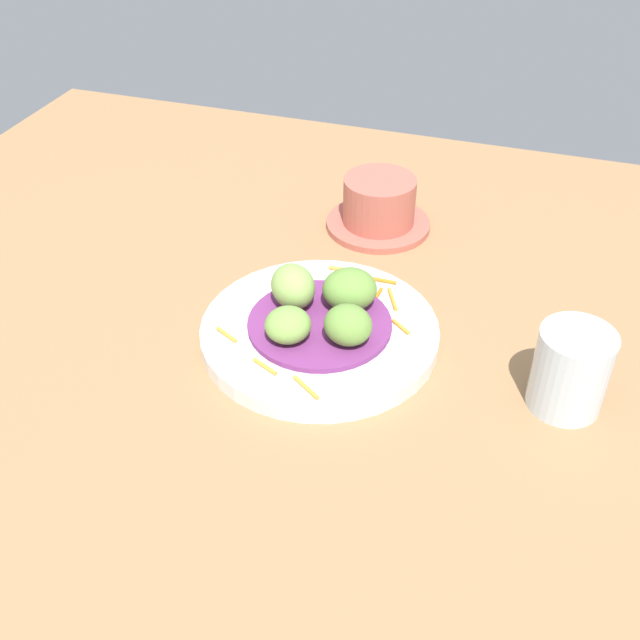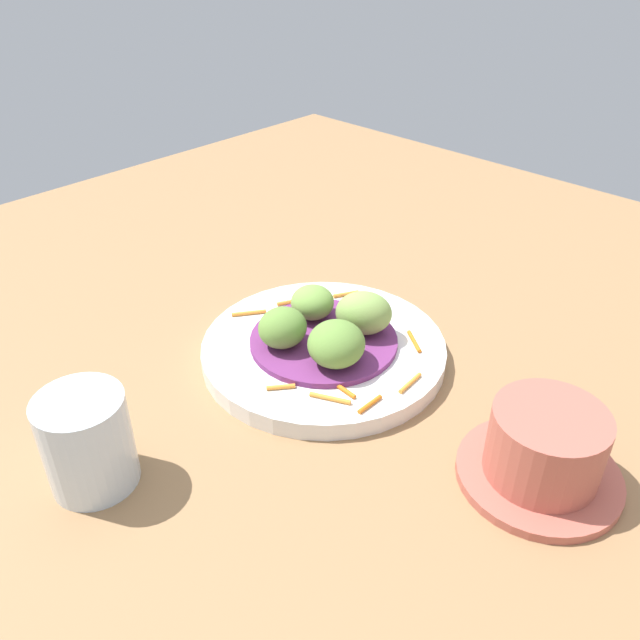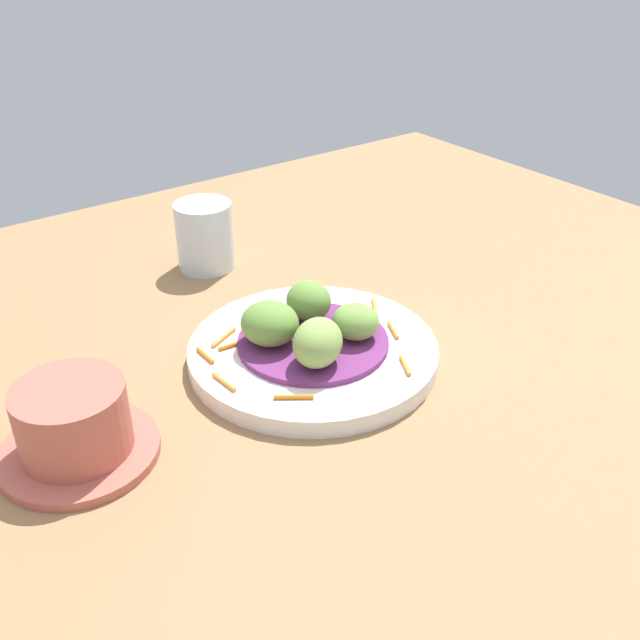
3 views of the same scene
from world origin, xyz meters
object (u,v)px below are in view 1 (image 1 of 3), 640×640
(main_plate, at_px, (320,333))
(guac_scoop_center, at_px, (348,325))
(guac_scoop_right, at_px, (350,289))
(terracotta_bowl, at_px, (379,206))
(guac_scoop_back, at_px, (293,286))
(water_glass, at_px, (571,370))
(guac_scoop_left, at_px, (288,325))

(main_plate, bearing_deg, guac_scoop_center, 59.85)
(guac_scoop_right, relative_size, terracotta_bowl, 0.43)
(guac_scoop_back, bearing_deg, main_plate, 59.85)
(main_plate, height_order, terracotta_bowl, terracotta_bowl)
(guac_scoop_center, relative_size, guac_scoop_right, 0.85)
(guac_scoop_right, bearing_deg, guac_scoop_back, -75.15)
(guac_scoop_right, relative_size, water_glass, 0.69)
(guac_scoop_right, bearing_deg, guac_scoop_left, -30.15)
(main_plate, relative_size, guac_scoop_center, 5.07)
(main_plate, distance_m, guac_scoop_back, 0.05)
(water_glass, bearing_deg, main_plate, -94.17)
(main_plate, distance_m, guac_scoop_center, 0.05)
(guac_scoop_left, height_order, terracotta_bowl, terracotta_bowl)
(terracotta_bowl, bearing_deg, guac_scoop_left, -4.30)
(guac_scoop_right, height_order, water_glass, water_glass)
(guac_scoop_right, relative_size, guac_scoop_back, 1.00)
(guac_scoop_center, relative_size, terracotta_bowl, 0.37)
(guac_scoop_left, xyz_separation_m, terracotta_bowl, (-0.26, 0.02, -0.01))
(main_plate, bearing_deg, terracotta_bowl, -179.93)
(terracotta_bowl, bearing_deg, guac_scoop_right, 5.97)
(guac_scoop_back, bearing_deg, guac_scoop_center, 59.85)
(guac_scoop_right, distance_m, water_glass, 0.22)
(guac_scoop_center, height_order, water_glass, water_glass)
(guac_scoop_left, relative_size, guac_scoop_back, 0.82)
(guac_scoop_right, xyz_separation_m, water_glass, (0.05, 0.22, -0.00))
(guac_scoop_left, bearing_deg, guac_scoop_center, 104.85)
(guac_scoop_right, height_order, guac_scoop_back, guac_scoop_back)
(main_plate, height_order, guac_scoop_back, guac_scoop_back)
(guac_scoop_center, relative_size, water_glass, 0.59)
(guac_scoop_center, xyz_separation_m, guac_scoop_right, (-0.05, -0.01, 0.00))
(guac_scoop_center, xyz_separation_m, water_glass, (-0.00, 0.20, -0.00))
(main_plate, distance_m, guac_scoop_left, 0.05)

